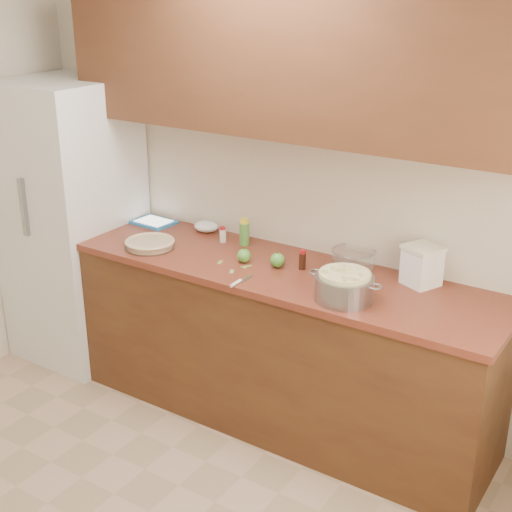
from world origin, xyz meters
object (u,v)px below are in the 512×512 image
Objects in this scene: tablet at (154,222)px; pie at (150,244)px; colander at (344,286)px; flour_canister at (422,265)px.

pie is at bearing -48.72° from tablet.
colander reaches higher than tablet.
flour_canister is 1.75m from tablet.
pie is 0.77× the size of colander.
colander is at bearing -122.78° from flour_canister.
tablet is (-1.51, 0.36, -0.06)m from colander.
flour_canister is at bearing 57.22° from colander.
pie is 1.33× the size of flour_canister.
flour_canister is at bearing 13.34° from pie.
colander is 1.73× the size of flour_canister.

